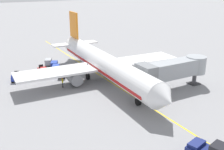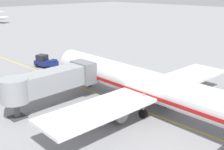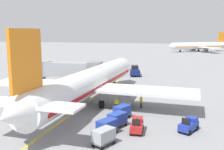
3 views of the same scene
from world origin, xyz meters
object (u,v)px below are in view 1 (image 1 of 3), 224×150
at_px(baggage_tug_lead, 16,77).
at_px(ground_crew_wing_walker, 63,82).
at_px(baggage_cart_third_in_train, 54,65).
at_px(baggage_cart_second_in_train, 56,68).
at_px(baggage_cart_tail_end, 48,62).
at_px(baggage_cart_front, 62,72).
at_px(parked_airliner, 103,63).
at_px(baggage_tug_trailing, 43,70).
at_px(ground_crew_loader, 76,76).
at_px(jet_bridge, 173,69).

bearing_deg(baggage_tug_lead, ground_crew_wing_walker, 131.44).
bearing_deg(baggage_tug_lead, baggage_cart_third_in_train, -158.92).
distance_m(baggage_cart_second_in_train, baggage_cart_tail_end, 4.93).
height_order(baggage_tug_lead, baggage_cart_front, baggage_tug_lead).
bearing_deg(ground_crew_wing_walker, parked_airliner, 176.10).
xyz_separation_m(baggage_tug_trailing, baggage_cart_front, (-2.48, 3.82, 0.24)).
bearing_deg(baggage_cart_third_in_train, baggage_cart_tail_end, -80.43).
height_order(parked_airliner, baggage_cart_third_in_train, parked_airliner).
bearing_deg(parked_airliner, baggage_cart_tail_end, -65.39).
distance_m(baggage_tug_lead, ground_crew_loader, 10.68).
xyz_separation_m(jet_bridge, baggage_tug_trailing, (16.29, -18.22, -2.74)).
distance_m(parked_airliner, ground_crew_loader, 5.35).
xyz_separation_m(baggage_tug_lead, baggage_tug_trailing, (-5.23, -1.60, 0.00)).
relative_size(baggage_cart_third_in_train, ground_crew_loader, 1.73).
xyz_separation_m(baggage_tug_lead, ground_crew_loader, (-9.19, 5.44, 0.24)).
height_order(baggage_tug_lead, baggage_tug_trailing, same).
xyz_separation_m(baggage_cart_tail_end, ground_crew_wing_walker, (1.45, 12.58, 0.00)).
xyz_separation_m(baggage_cart_second_in_train, ground_crew_loader, (-1.63, 6.13, 0.00)).
height_order(baggage_cart_second_in_train, baggage_cart_third_in_train, same).
bearing_deg(jet_bridge, parked_airliner, -49.15).
bearing_deg(baggage_tug_trailing, ground_crew_loader, 119.37).
bearing_deg(baggage_tug_trailing, parked_airliner, 132.70).
xyz_separation_m(baggage_cart_front, ground_crew_wing_walker, (1.56, 4.74, 0.00)).
bearing_deg(baggage_cart_tail_end, baggage_cart_second_in_train, 89.48).
relative_size(baggage_tug_lead, baggage_cart_third_in_train, 0.95).
xyz_separation_m(jet_bridge, baggage_cart_front, (13.81, -14.40, -2.50)).
xyz_separation_m(baggage_cart_third_in_train, ground_crew_wing_walker, (1.88, 10.06, 0.00)).
distance_m(baggage_cart_second_in_train, ground_crew_wing_walker, 7.78).
bearing_deg(baggage_tug_lead, jet_bridge, 142.30).
distance_m(baggage_cart_front, ground_crew_wing_walker, 4.99).
distance_m(baggage_cart_tail_end, ground_crew_loader, 11.17).
bearing_deg(baggage_cart_tail_end, ground_crew_loader, 98.15).
bearing_deg(baggage_cart_front, ground_crew_wing_walker, 71.83).
bearing_deg(ground_crew_loader, ground_crew_wing_walker, 26.69).
bearing_deg(baggage_cart_front, baggage_cart_tail_end, -89.25).
xyz_separation_m(baggage_cart_third_in_train, ground_crew_loader, (-1.16, 8.54, 0.00)).
bearing_deg(baggage_cart_front, baggage_cart_third_in_train, -93.46).
bearing_deg(baggage_tug_trailing, baggage_cart_second_in_train, 158.71).
bearing_deg(baggage_cart_third_in_train, parked_airliner, 117.78).
distance_m(jet_bridge, baggage_cart_tail_end, 26.35).
xyz_separation_m(baggage_cart_second_in_train, baggage_cart_tail_end, (-0.04, -4.93, 0.00)).
bearing_deg(baggage_tug_trailing, ground_crew_wing_walker, 96.16).
bearing_deg(baggage_cart_tail_end, parked_airliner, 114.61).
height_order(baggage_tug_lead, baggage_cart_third_in_train, baggage_tug_lead).
bearing_deg(baggage_cart_tail_end, baggage_tug_trailing, 59.39).
xyz_separation_m(baggage_tug_trailing, baggage_cart_tail_end, (-2.38, -4.02, 0.24)).
xyz_separation_m(baggage_cart_front, baggage_cart_tail_end, (0.10, -7.84, 0.00)).
height_order(baggage_cart_third_in_train, baggage_cart_tail_end, same).
bearing_deg(ground_crew_loader, baggage_cart_tail_end, -81.85).
xyz_separation_m(parked_airliner, baggage_cart_second_in_train, (6.04, -8.16, -2.24)).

